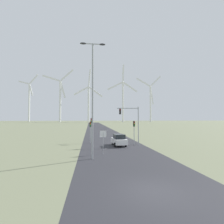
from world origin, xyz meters
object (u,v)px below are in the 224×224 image
traffic_light_post_near_left (90,127)px  traffic_light_post_near_right (134,127)px  streetlamp (93,88)px  car_approaching (119,140)px  stop_sign_near (103,138)px  wind_turbine_left (60,97)px  wind_turbine_far_right (150,99)px  traffic_light_mast_overhead (131,118)px  traffic_light_post_mid_left (91,125)px  wind_turbine_right (123,97)px  wind_turbine_far_left (29,99)px  wind_turbine_center (89,100)px

traffic_light_post_near_left → traffic_light_post_near_right: traffic_light_post_near_right is taller
streetlamp → car_approaching: streetlamp is taller
traffic_light_post_near_left → car_approaching: (4.53, -3.33, -1.87)m
stop_sign_near → traffic_light_post_near_left: 9.50m
streetlamp → stop_sign_near: bearing=62.2°
wind_turbine_left → wind_turbine_far_right: bearing=4.4°
traffic_light_post_near_right → car_approaching: size_ratio=0.92×
traffic_light_mast_overhead → car_approaching: bearing=-166.9°
streetlamp → wind_turbine_far_right: bearing=68.6°
traffic_light_post_mid_left → wind_turbine_right: 182.07m
wind_turbine_right → wind_turbine_far_right: 37.85m
traffic_light_post_near_left → wind_turbine_far_left: 229.46m
traffic_light_post_mid_left → wind_turbine_left: (-34.34, 173.90, 26.11)m
traffic_light_post_near_right → car_approaching: traffic_light_post_near_right is taller
streetlamp → wind_turbine_far_left: 240.10m
traffic_light_post_near_right → wind_turbine_far_left: (-87.74, 215.72, 27.37)m
streetlamp → traffic_light_post_mid_left: bearing=90.0°
wind_turbine_left → wind_turbine_far_right: (111.09, 8.46, -0.61)m
traffic_light_post_mid_left → wind_turbine_center: bearing=90.6°
traffic_light_post_near_left → traffic_light_mast_overhead: 7.42m
wind_turbine_far_left → wind_turbine_center: bearing=-21.4°
wind_turbine_right → traffic_light_mast_overhead: bearing=-100.4°
stop_sign_near → wind_turbine_right: (38.17, 186.52, 28.14)m
stop_sign_near → wind_turbine_far_left: 238.78m
streetlamp → traffic_light_post_near_right: 12.56m
wind_turbine_right → traffic_light_post_mid_left: bearing=-102.7°
wind_turbine_far_left → wind_turbine_left: wind_turbine_far_left is taller
traffic_light_mast_overhead → streetlamp: bearing=-125.5°
traffic_light_mast_overhead → wind_turbine_far_left: size_ratio=0.10×
traffic_light_post_mid_left → wind_turbine_center: size_ratio=0.07×
wind_turbine_far_left → wind_turbine_far_right: size_ratio=1.03×
streetlamp → wind_turbine_far_left: size_ratio=0.20×
wind_turbine_center → wind_turbine_right: bearing=-6.9°
stop_sign_near → wind_turbine_left: 190.14m
traffic_light_mast_overhead → wind_turbine_far_right: bearing=69.4°
car_approaching → traffic_light_post_mid_left: bearing=131.9°
traffic_light_post_near_left → wind_turbine_left: bearing=101.0°
traffic_light_mast_overhead → wind_turbine_far_left: 234.31m
wind_turbine_left → wind_turbine_right: bearing=1.4°
traffic_light_post_mid_left → wind_turbine_center: wind_turbine_center is taller
wind_turbine_left → traffic_light_mast_overhead: bearing=-77.1°
streetlamp → traffic_light_post_near_right: size_ratio=3.24×
traffic_light_mast_overhead → wind_turbine_right: wind_turbine_right is taller
traffic_light_post_near_left → wind_turbine_far_right: 201.00m
traffic_light_post_near_right → wind_turbine_far_left: size_ratio=0.06×
traffic_light_mast_overhead → traffic_light_post_near_right: bearing=21.7°
traffic_light_post_near_right → traffic_light_mast_overhead: bearing=-158.3°
wind_turbine_far_right → streetlamp: bearing=-111.4°
stop_sign_near → streetlamp: bearing=-117.8°
car_approaching → wind_turbine_left: wind_turbine_left is taller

